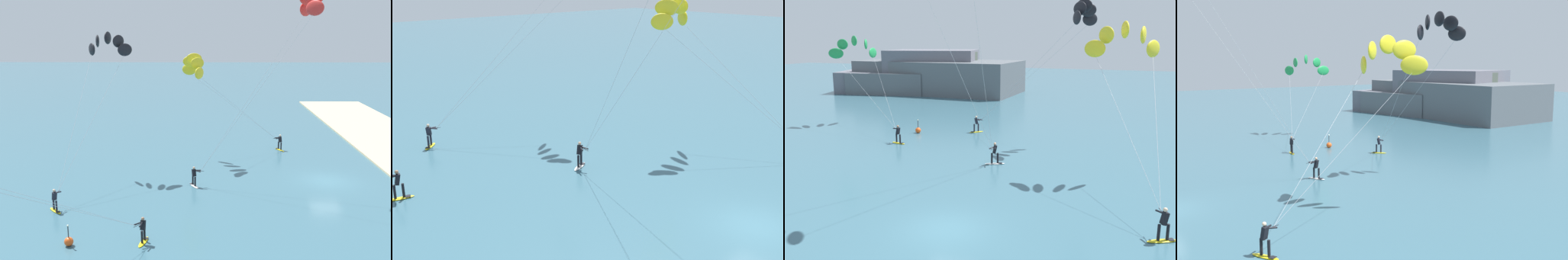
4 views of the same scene
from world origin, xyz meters
TOP-DOWN VIEW (x-y plane):
  - ground_plane at (0.00, 0.00)m, footprint 240.00×240.00m
  - kitesurfer_nearshore at (7.30, 11.03)m, footprint 5.95×10.81m

SIDE VIEW (x-z plane):
  - ground_plane at x=0.00m, z-range 0.00..0.00m
  - kitesurfer_nearshore at x=7.30m, z-range 3.62..13.94m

